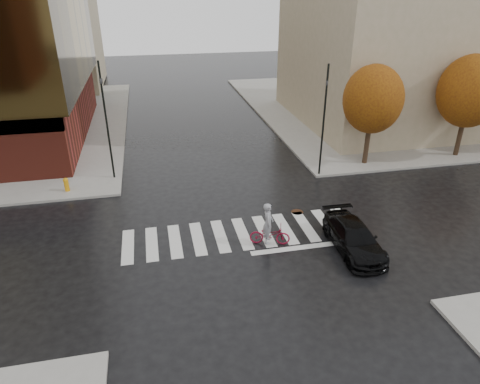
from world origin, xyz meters
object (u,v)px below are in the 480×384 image
object	(u,v)px
sedan	(354,238)
fire_hydrant	(66,184)
cyclist	(269,230)
traffic_light_ne	(324,115)
traffic_light_nw	(106,115)

from	to	relation	value
sedan	fire_hydrant	world-z (taller)	sedan
fire_hydrant	cyclist	bearing A→B (deg)	-37.45
traffic_light_ne	fire_hydrant	size ratio (longest dim) A/B	8.31
sedan	cyclist	bearing A→B (deg)	161.70
sedan	traffic_light_ne	world-z (taller)	traffic_light_ne
sedan	traffic_light_ne	bearing A→B (deg)	79.95
traffic_light_nw	fire_hydrant	bearing A→B (deg)	-37.95
sedan	fire_hydrant	bearing A→B (deg)	147.81
sedan	traffic_light_ne	size ratio (longest dim) A/B	0.64
cyclist	traffic_light_ne	distance (m)	9.32
cyclist	traffic_light_nw	distance (m)	12.31
sedan	cyclist	xyz separation A→B (m)	(-3.66, 1.29, 0.10)
cyclist	traffic_light_nw	size ratio (longest dim) A/B	0.30
cyclist	traffic_light_nw	world-z (taller)	traffic_light_nw
sedan	fire_hydrant	distance (m)	16.41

